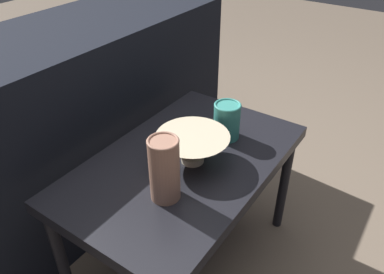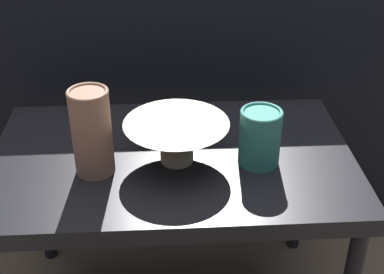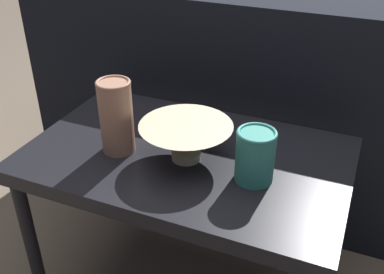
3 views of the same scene
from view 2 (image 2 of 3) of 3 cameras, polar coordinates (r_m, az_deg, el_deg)
name	(u,v)px [view 2 (image 2 of 3)]	position (r m, az deg, el deg)	size (l,w,h in m)	color
table	(173,173)	(1.22, -2.07, -3.86)	(0.80, 0.50, 0.48)	black
couch_backdrop	(168,81)	(1.76, -2.60, 5.96)	(1.57, 0.50, 0.77)	black
bowl	(177,138)	(1.14, -1.66, -0.16)	(0.23, 0.23, 0.09)	#C1B293
vase_textured_left	(92,131)	(1.10, -10.65, 0.61)	(0.08, 0.08, 0.19)	#996B56
vase_colorful_right	(260,136)	(1.14, 7.27, 0.07)	(0.09, 0.09, 0.13)	teal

